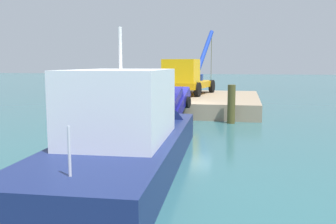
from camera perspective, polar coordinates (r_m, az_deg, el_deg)
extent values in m
plane|color=#2D6066|center=(21.16, 3.33, -1.28)|extent=(200.00, 200.00, 0.00)
cube|color=gray|center=(26.59, 5.09, 1.49)|extent=(11.29, 8.02, 0.93)
cube|color=orange|center=(28.05, 3.36, 4.26)|extent=(6.14, 3.30, 0.45)
cube|color=yellow|center=(26.02, 2.00, 6.32)|extent=(1.97, 2.55, 1.64)
cylinder|color=black|center=(25.77, 4.59, 3.47)|extent=(1.03, 0.45, 1.00)
cylinder|color=black|center=(26.53, -0.47, 3.60)|extent=(1.03, 0.45, 1.00)
cylinder|color=black|center=(29.71, 6.76, 3.96)|extent=(1.03, 0.45, 1.00)
cylinder|color=black|center=(30.38, 2.30, 4.08)|extent=(1.03, 0.45, 1.00)
cylinder|color=#1938A5|center=(31.88, 5.62, 9.12)|extent=(4.76, 1.18, 4.04)
cube|color=#1938A5|center=(29.71, 4.36, 5.34)|extent=(1.00, 1.00, 0.50)
cylinder|color=#4C4C19|center=(34.05, 6.67, 8.13)|extent=(0.04, 0.04, 4.78)
cylinder|color=black|center=(26.91, -1.40, 3.35)|extent=(0.28, 0.28, 0.72)
cylinder|color=yellow|center=(26.87, -1.40, 4.89)|extent=(0.34, 0.34, 0.72)
sphere|color=tan|center=(26.85, -1.41, 5.88)|extent=(0.21, 0.21, 0.21)
cube|color=navy|center=(19.36, -0.93, -0.53)|extent=(4.57, 2.45, 2.82)
cube|color=navy|center=(19.23, -1.00, 1.15)|extent=(2.74, 1.95, 1.74)
cylinder|color=black|center=(18.04, 0.21, -4.52)|extent=(0.90, 0.36, 0.87)
cylinder|color=black|center=(18.73, -4.93, -4.11)|extent=(0.90, 0.36, 0.87)
cylinder|color=black|center=(20.45, 3.02, 1.51)|extent=(0.90, 0.36, 0.87)
cylinder|color=black|center=(21.06, -1.62, 1.69)|extent=(0.90, 0.36, 0.87)
cube|color=navy|center=(11.66, -6.36, -7.60)|extent=(10.73, 3.78, 1.65)
cone|color=navy|center=(16.69, -1.67, -2.99)|extent=(3.86, 3.42, 3.23)
cube|color=white|center=(10.82, -7.22, 1.14)|extent=(4.18, 2.79, 2.02)
cylinder|color=white|center=(10.76, -7.36, 9.70)|extent=(0.10, 0.10, 1.20)
cylinder|color=silver|center=(14.96, -2.77, 0.93)|extent=(0.06, 0.06, 1.00)
cylinder|color=silver|center=(7.46, -14.95, -5.88)|extent=(0.06, 0.06, 1.00)
cylinder|color=brown|center=(20.54, -1.47, 1.59)|extent=(0.41, 0.41, 2.22)
cylinder|color=#4E4821|center=(20.20, 9.72, 1.20)|extent=(0.42, 0.42, 2.09)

